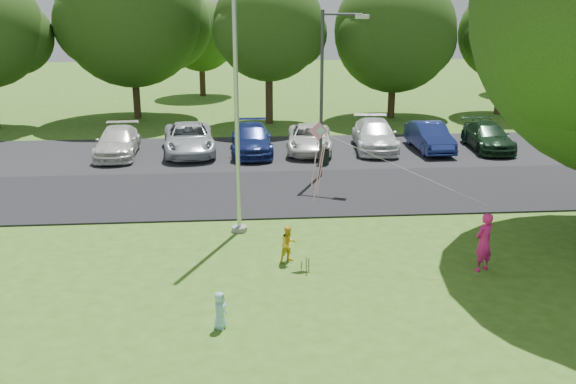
{
  "coord_description": "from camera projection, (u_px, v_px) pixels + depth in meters",
  "views": [
    {
      "loc": [
        -3.49,
        -14.56,
        7.39
      ],
      "look_at": [
        -2.0,
        4.0,
        1.6
      ],
      "focal_mm": 40.0,
      "sensor_mm": 36.0,
      "label": 1
    }
  ],
  "objects": [
    {
      "name": "child_yellow",
      "position": [
        289.0,
        244.0,
        18.27
      ],
      "size": [
        0.66,
        0.61,
        1.08
      ],
      "primitive_type": "imported",
      "rotation": [
        0.0,
        0.0,
        0.5
      ],
      "color": "yellow",
      "rests_on": "ground"
    },
    {
      "name": "parking_strip",
      "position": [
        310.0,
        152.0,
        31.06
      ],
      "size": [
        42.0,
        7.0,
        0.06
      ],
      "primitive_type": "cube",
      "color": "black",
      "rests_on": "ground"
    },
    {
      "name": "flagpole",
      "position": [
        236.0,
        103.0,
        19.57
      ],
      "size": [
        0.5,
        0.5,
        10.0
      ],
      "color": "#B7BABF",
      "rests_on": "ground"
    },
    {
      "name": "kite",
      "position": [
        322.0,
        148.0,
        18.13
      ],
      "size": [
        4.68,
        1.91,
        2.41
      ],
      "rotation": [
        0.0,
        0.0,
        0.02
      ],
      "color": "pink",
      "rests_on": "ground"
    },
    {
      "name": "street_lamp",
      "position": [
        328.0,
        80.0,
        25.54
      ],
      "size": [
        1.79,
        0.94,
        6.78
      ],
      "rotation": [
        0.0,
        0.0,
        -0.43
      ],
      "color": "#3F3F44",
      "rests_on": "ground"
    },
    {
      "name": "trash_can",
      "position": [
        324.0,
        157.0,
        28.59
      ],
      "size": [
        0.51,
        0.51,
        0.81
      ],
      "rotation": [
        0.0,
        0.0,
        -0.09
      ],
      "color": "black",
      "rests_on": "ground"
    },
    {
      "name": "tree_row",
      "position": [
        321.0,
        23.0,
        37.81
      ],
      "size": [
        64.35,
        11.94,
        10.88
      ],
      "color": "#332316",
      "rests_on": "ground"
    },
    {
      "name": "horizon_trees",
      "position": [
        337.0,
        36.0,
        47.59
      ],
      "size": [
        77.46,
        7.2,
        7.02
      ],
      "color": "#332316",
      "rests_on": "ground"
    },
    {
      "name": "ground",
      "position": [
        379.0,
        296.0,
        16.31
      ],
      "size": [
        120.0,
        120.0,
        0.0
      ],
      "primitive_type": "plane",
      "color": "#36631A",
      "rests_on": "ground"
    },
    {
      "name": "park_road",
      "position": [
        329.0,
        191.0,
        24.87
      ],
      "size": [
        60.0,
        6.0,
        0.06
      ],
      "primitive_type": "cube",
      "color": "black",
      "rests_on": "ground"
    },
    {
      "name": "parked_cars",
      "position": [
        297.0,
        138.0,
        30.77
      ],
      "size": [
        19.81,
        5.2,
        1.39
      ],
      "color": "silver",
      "rests_on": "ground"
    },
    {
      "name": "child_blue",
      "position": [
        220.0,
        310.0,
        14.66
      ],
      "size": [
        0.43,
        0.51,
        0.89
      ],
      "primitive_type": "imported",
      "rotation": [
        0.0,
        0.0,
        1.19
      ],
      "color": "#90CFDE",
      "rests_on": "ground"
    },
    {
      "name": "woman",
      "position": [
        484.0,
        242.0,
        17.61
      ],
      "size": [
        0.73,
        0.65,
        1.68
      ],
      "primitive_type": "imported",
      "rotation": [
        0.0,
        0.0,
        3.64
      ],
      "color": "#EA1F81",
      "rests_on": "ground"
    }
  ]
}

